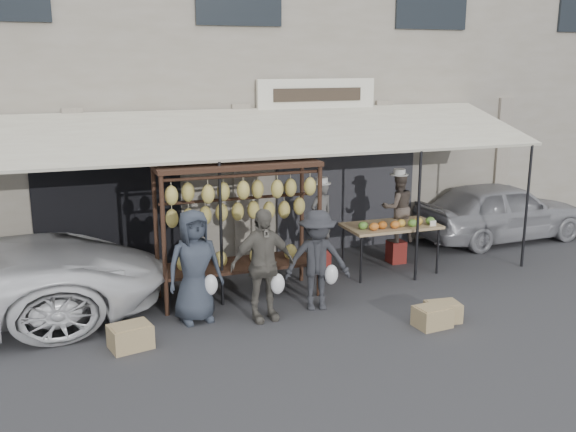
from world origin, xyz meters
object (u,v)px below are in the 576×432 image
Objects in this scene: crate_near_a at (432,317)px; vendor_left at (321,216)px; customer_left at (194,266)px; crate_near_b at (443,312)px; customer_mid at (262,265)px; crate_far at (130,337)px; customer_right at (317,260)px; sedan at (501,210)px; vendor_right at (398,207)px; banana_rack at (238,204)px; produce_table at (393,226)px.

vendor_left is at bearing 100.78° from crate_near_a.
crate_near_b is at bearing -28.29° from customer_left.
customer_mid is at bearing -25.28° from customer_left.
vendor_left is 0.74× the size of customer_left.
crate_far is (-1.98, -0.35, -0.69)m from customer_mid.
customer_right is at bearing 137.30° from crate_near_a.
crate_far reaches higher than crate_near_b.
customer_left is at bearing -172.78° from customer_right.
customer_left is 1.89m from customer_right.
customer_left is at bearing 157.01° from customer_mid.
crate_near_b is (0.26, 0.12, -0.01)m from crate_near_a.
vendor_left is 4.53m from sedan.
customer_left is (-4.21, -1.51, -0.24)m from vendor_right.
vendor_left is at bearing 96.16° from sedan.
crate_far is (-3.68, -2.16, -0.89)m from vendor_left.
customer_right is 2.92× the size of crate_far.
vendor_right is (3.34, 0.82, -0.48)m from banana_rack.
produce_table is 5.16m from crate_far.
vendor_left is 1.88m from customer_right.
crate_far is (-4.85, -1.62, -0.71)m from produce_table.
customer_mid is 2.60m from crate_near_a.
crate_near_b is at bearing -37.10° from banana_rack.
customer_left is at bearing 12.90° from vendor_left.
vendor_right reaches higher than crate_near_b.
crate_far is (-2.91, -0.47, -0.63)m from customer_right.
sedan reaches higher than crate_near_a.
vendor_left is 0.33× the size of sedan.
sedan is (2.90, 0.68, -0.44)m from vendor_right.
produce_table reaches higher than crate_far.
produce_table is at bearing 43.20° from customer_right.
banana_rack reaches higher than crate_near_b.
vendor_left reaches higher than crate_far.
customer_left reaches higher than crate_near_b.
customer_left is 0.45× the size of sedan.
vendor_left is 3.04m from crate_near_b.
sedan is (4.46, 0.67, -0.40)m from vendor_left.
crate_near_a is at bearing -41.81° from banana_rack.
crate_far is at bearing 13.46° from vendor_left.
customer_mid is 2.78m from crate_near_b.
banana_rack is 3.55m from crate_near_b.
banana_rack reaches higher than crate_far.
crate_near_b is at bearing 80.43° from vendor_right.
customer_right is (1.88, -0.17, -0.06)m from customer_left.
customer_right is at bearing -40.60° from banana_rack.
vendor_left is at bearing 78.06° from customer_right.
sedan is (8.14, 2.82, 0.49)m from crate_far.
customer_mid is at bearing 34.48° from vendor_right.
customer_left is 0.99× the size of customer_mid.
customer_left is 3.14× the size of crate_far.
crate_near_a is 5.32m from sedan.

